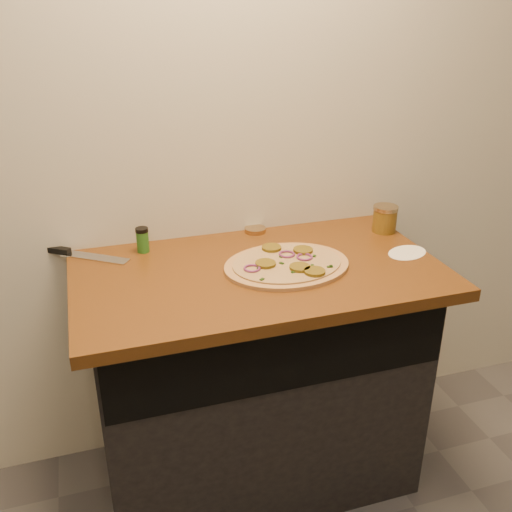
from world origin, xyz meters
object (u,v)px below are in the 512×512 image
object	(u,v)px
chefs_knife	(72,253)
salsa_jar	(385,219)
spice_shaker	(143,240)
pizza	(287,264)

from	to	relation	value
chefs_knife	salsa_jar	size ratio (longest dim) A/B	3.13
chefs_knife	spice_shaker	world-z (taller)	spice_shaker
pizza	spice_shaker	xyz separation A→B (m)	(-0.43, 0.27, 0.03)
pizza	spice_shaker	bearing A→B (deg)	148.45
pizza	chefs_knife	world-z (taller)	pizza
pizza	chefs_knife	xyz separation A→B (m)	(-0.67, 0.31, -0.00)
chefs_knife	spice_shaker	xyz separation A→B (m)	(0.24, -0.05, 0.04)
chefs_knife	pizza	bearing A→B (deg)	-24.95
pizza	salsa_jar	distance (m)	0.50
spice_shaker	salsa_jar	bearing A→B (deg)	-5.22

